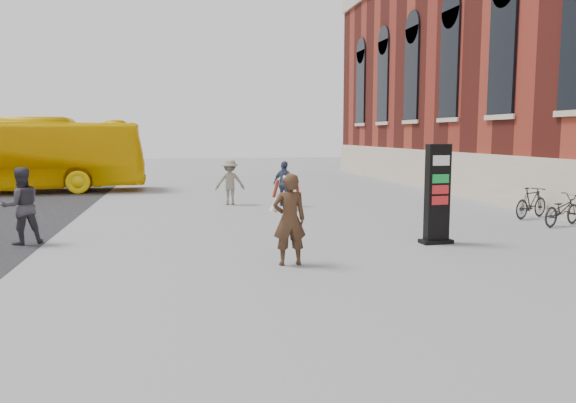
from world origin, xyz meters
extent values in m
plane|color=#9E9EA3|center=(0.00, 0.00, 0.00)|extent=(100.00, 100.00, 0.00)
cube|color=beige|center=(9.44, 6.00, 0.90)|extent=(0.18, 44.00, 1.80)
cube|color=black|center=(4.00, 1.48, 1.16)|extent=(0.57, 0.27, 2.31)
cube|color=black|center=(4.00, 1.48, 0.05)|extent=(0.77, 0.42, 0.09)
cube|color=white|center=(4.00, 1.48, 1.94)|extent=(0.43, 0.29, 0.23)
cube|color=#0F7A2E|center=(4.00, 1.48, 1.53)|extent=(0.43, 0.29, 0.20)
cube|color=maroon|center=(4.00, 1.48, 1.28)|extent=(0.43, 0.29, 0.20)
cube|color=maroon|center=(4.00, 1.48, 1.03)|extent=(0.43, 0.29, 0.20)
imported|color=#342113|center=(0.21, -0.02, 0.90)|extent=(0.66, 0.44, 1.79)
cylinder|color=white|center=(0.21, -0.02, 1.71)|extent=(0.25, 0.25, 0.06)
cone|color=white|center=(0.42, 0.24, 1.22)|extent=(0.25, 0.25, 0.44)
cylinder|color=maroon|center=(0.42, 0.24, 1.48)|extent=(0.14, 0.14, 0.37)
cone|color=white|center=(-0.01, 0.23, 1.22)|extent=(0.25, 0.25, 0.44)
cylinder|color=maroon|center=(-0.01, 0.23, 1.48)|extent=(0.14, 0.14, 0.37)
imported|color=#F5C403|center=(-9.32, 15.76, 1.64)|extent=(11.84, 3.18, 3.27)
imported|color=#37353C|center=(-5.47, 3.18, 0.90)|extent=(1.09, 1.01, 1.79)
imported|color=gray|center=(-0.10, 9.69, 0.82)|extent=(1.07, 0.64, 1.64)
imported|color=#3A445E|center=(1.76, 8.87, 0.80)|extent=(0.94, 0.94, 1.60)
imported|color=black|center=(8.60, 3.23, 0.45)|extent=(1.79, 1.24, 0.89)
imported|color=black|center=(8.60, 4.64, 0.48)|extent=(1.63, 1.07, 0.95)
camera|label=1|loc=(-1.82, -10.57, 2.54)|focal=35.00mm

